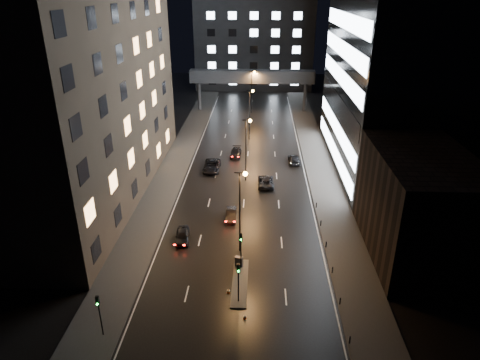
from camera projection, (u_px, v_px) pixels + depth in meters
The scene contains 26 objects.
ground at pixel (248, 154), 79.41m from camera, with size 160.00×160.00×0.00m, color black.
sidewalk_left at pixel (176, 162), 75.36m from camera, with size 5.00×110.00×0.15m, color #383533.
sidewalk_right at pixel (319, 165), 74.29m from camera, with size 5.00×110.00×0.15m, color #383533.
building_left at pixel (79, 54), 57.54m from camera, with size 15.00×48.00×40.00m, color #2D2319.
building_right_low at pixel (418, 205), 47.88m from camera, with size 10.00×18.00×12.00m, color black.
building_right_glass at pixel (411, 28), 65.38m from camera, with size 20.00×36.00×45.00m, color black.
building_far at pixel (254, 45), 126.96m from camera, with size 34.00×14.00×25.00m, color #333335.
skybridge at pixel (252, 77), 103.23m from camera, with size 30.00×3.00×10.00m.
median_island at pixel (240, 282), 44.81m from camera, with size 1.60×8.00×0.15m, color #383533.
traffic_signal_near at pixel (241, 245), 45.83m from camera, with size 0.28×0.34×4.40m.
traffic_signal_far at pixel (238, 277), 40.83m from camera, with size 0.28×0.34×4.40m.
traffic_signal_corner at pixel (99, 310), 36.85m from camera, with size 0.28×0.34×4.40m.
bollard_row at pixel (329, 257), 48.32m from camera, with size 0.12×25.12×0.90m.
streetlight_near at pixel (241, 202), 47.61m from camera, with size 1.45×0.50×10.15m.
streetlight_mid_a at pixel (247, 142), 65.80m from camera, with size 1.45×0.50×10.15m.
streetlight_mid_b at pixel (250, 108), 83.98m from camera, with size 1.45×0.50×10.15m.
streetlight_far at pixel (252, 86), 102.17m from camera, with size 1.45×0.50×10.15m.
car_away_a at pixel (182, 236), 52.02m from camera, with size 1.63×4.04×1.38m, color black.
car_away_b at pixel (231, 214), 57.00m from camera, with size 1.35×3.88×1.28m, color black.
car_away_c at pixel (212, 166), 71.85m from camera, with size 2.68×5.82×1.62m, color black.
car_away_d at pixel (236, 153), 77.92m from camera, with size 1.87×4.61×1.34m, color black.
car_toward_a at pixel (266, 181), 66.44m from camera, with size 2.34×5.07×1.41m, color black.
car_toward_b at pixel (294, 159), 75.01m from camera, with size 1.88×4.63×1.34m, color black.
utility_cabinet at pixel (239, 261), 47.07m from camera, with size 0.83×0.45×1.18m, color #4C4B4E.
cone_a at pixel (229, 291), 43.27m from camera, with size 0.35×0.35×0.49m, color #E5570C.
cone_b at pixel (245, 317), 39.92m from camera, with size 0.33×0.33×0.46m, color #ED470C.
Camera 1 is at (2.03, -34.30, 28.41)m, focal length 32.00 mm.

